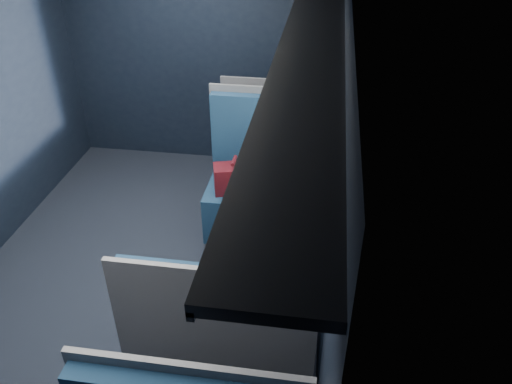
# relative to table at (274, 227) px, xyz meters

# --- Properties ---
(ground) EXTENTS (2.80, 4.20, 0.01)m
(ground) POSITION_rel_table_xyz_m (-1.03, 0.00, -0.67)
(ground) COLOR black
(room_shell) EXTENTS (3.00, 4.40, 2.40)m
(room_shell) POSITION_rel_table_xyz_m (-1.01, 0.00, 0.81)
(room_shell) COLOR black
(room_shell) RESTS_ON ground
(table) EXTENTS (0.62, 1.00, 0.74)m
(table) POSITION_rel_table_xyz_m (0.00, 0.00, 0.00)
(table) COLOR #54565E
(table) RESTS_ON ground
(seat_bay_near) EXTENTS (1.04, 0.62, 1.26)m
(seat_bay_near) POSITION_rel_table_xyz_m (-0.19, 0.87, -0.24)
(seat_bay_near) COLOR #0D233D
(seat_bay_near) RESTS_ON ground
(seat_bay_far) EXTENTS (1.04, 0.62, 1.26)m
(seat_bay_far) POSITION_rel_table_xyz_m (-0.18, -0.87, -0.25)
(seat_bay_far) COLOR #0D233D
(seat_bay_far) RESTS_ON ground
(seat_row_front) EXTENTS (1.04, 0.51, 1.16)m
(seat_row_front) POSITION_rel_table_xyz_m (-0.18, 1.80, -0.25)
(seat_row_front) COLOR #0D233D
(seat_row_front) RESTS_ON ground
(man) EXTENTS (0.53, 0.56, 1.32)m
(man) POSITION_rel_table_xyz_m (0.07, 0.70, 0.06)
(man) COLOR black
(man) RESTS_ON ground
(woman) EXTENTS (0.53, 0.56, 1.32)m
(woman) POSITION_rel_table_xyz_m (0.07, -0.71, 0.06)
(woman) COLOR black
(woman) RESTS_ON ground
(papers) EXTENTS (0.59, 0.83, 0.01)m
(papers) POSITION_rel_table_xyz_m (-0.01, -0.06, 0.08)
(papers) COLOR white
(papers) RESTS_ON table
(laptop) EXTENTS (0.32, 0.36, 0.23)m
(laptop) POSITION_rel_table_xyz_m (0.27, -0.06, 0.14)
(laptop) COLOR silver
(laptop) RESTS_ON table
(bottle_small) EXTENTS (0.06, 0.06, 0.19)m
(bottle_small) POSITION_rel_table_xyz_m (0.30, 0.37, 0.16)
(bottle_small) COLOR silver
(bottle_small) RESTS_ON table
(cup) EXTENTS (0.07, 0.07, 0.09)m
(cup) POSITION_rel_table_xyz_m (0.25, 0.36, 0.12)
(cup) COLOR white
(cup) RESTS_ON table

